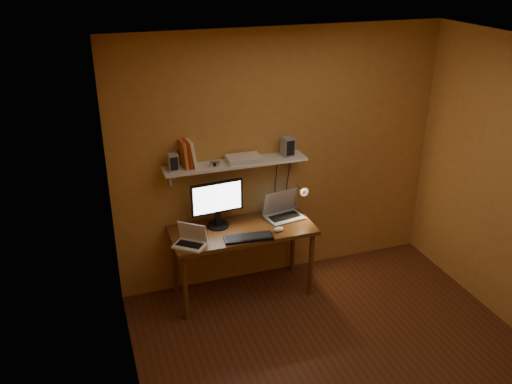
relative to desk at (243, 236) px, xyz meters
name	(u,v)px	position (x,y,z in m)	size (l,w,h in m)	color
room	(357,230)	(0.51, -1.28, 0.64)	(3.44, 3.24, 2.64)	#5A2517
desk	(243,236)	(0.00, 0.00, 0.00)	(1.40, 0.60, 0.75)	brown
wall_shelf	(236,164)	(0.00, 0.19, 0.69)	(1.40, 0.25, 0.21)	silver
monitor	(217,202)	(-0.21, 0.13, 0.35)	(0.52, 0.24, 0.47)	black
laptop	(282,210)	(0.46, 0.12, 0.16)	(0.41, 0.32, 0.27)	gray
netbook	(191,239)	(-0.54, -0.14, 0.14)	(0.34, 0.33, 0.21)	silver
keyboard	(249,238)	(-0.01, -0.21, 0.10)	(0.46, 0.15, 0.02)	black
mouse	(279,229)	(0.32, -0.16, 0.10)	(0.10, 0.07, 0.04)	silver
desk_lamp	(301,195)	(0.66, 0.13, 0.29)	(0.09, 0.23, 0.38)	silver
speaker_left	(173,162)	(-0.60, 0.18, 0.79)	(0.09, 0.09, 0.16)	gray
speaker_right	(288,147)	(0.53, 0.19, 0.81)	(0.11, 0.11, 0.19)	gray
books	(188,154)	(-0.46, 0.22, 0.84)	(0.14, 0.18, 0.26)	#CB612A
shelf_camera	(215,164)	(-0.22, 0.14, 0.74)	(0.09, 0.05, 0.05)	silver
router	(244,159)	(0.08, 0.18, 0.74)	(0.32, 0.22, 0.05)	silver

